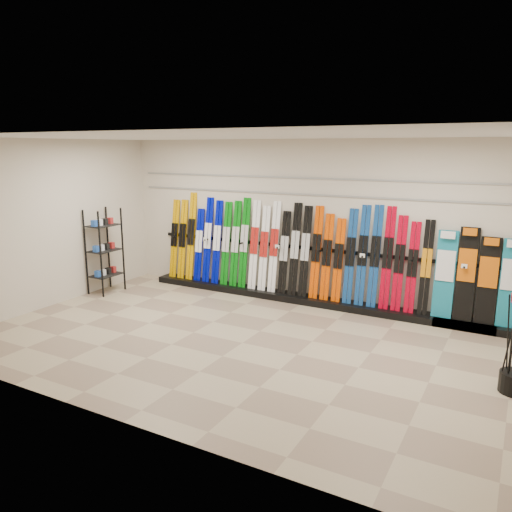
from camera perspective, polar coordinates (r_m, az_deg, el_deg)
The scene contains 10 objects.
floor at distance 7.53m, azimuth -1.56°, elevation -9.89°, with size 8.00×8.00×0.00m, color gray.
back_wall at distance 9.32m, azimuth 6.17°, elevation 3.93°, with size 8.00×8.00×0.00m, color beige.
left_wall at distance 9.73m, azimuth -22.46°, elevation 3.42°, with size 5.00×5.00×0.00m, color beige.
ceiling at distance 6.98m, azimuth -1.71°, elevation 13.57°, with size 8.00×8.00×0.00m, color silver.
ski_rack_base at distance 9.36m, azimuth 6.72°, elevation -5.10°, with size 8.00×0.40×0.12m, color black.
skis at distance 9.47m, azimuth 3.17°, elevation 0.75°, with size 5.37×0.29×1.81m.
snowboards at distance 8.63m, azimuth 23.85°, elevation -2.31°, with size 1.27×0.23×1.50m.
accessory_rack at distance 10.32m, azimuth -16.92°, elevation 0.55°, with size 0.40×0.60×1.68m, color black.
slatwall_rail_0 at distance 9.24m, azimuth 6.19°, elevation 6.99°, with size 7.60×0.02×0.03m, color gray.
slatwall_rail_1 at distance 9.22m, azimuth 6.23°, elevation 8.84°, with size 7.60×0.02×0.03m, color gray.
Camera 1 is at (3.53, -6.02, 2.85)m, focal length 35.00 mm.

